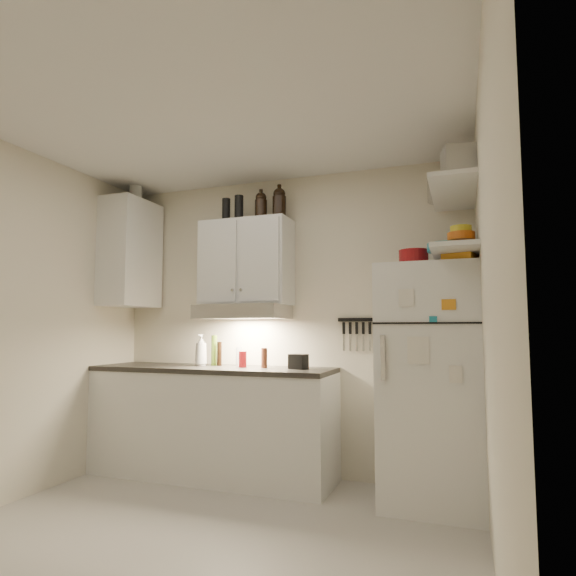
% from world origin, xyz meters
% --- Properties ---
extents(floor, '(3.20, 3.00, 0.02)m').
position_xyz_m(floor, '(0.00, 0.00, -0.01)').
color(floor, '#B9B4AB').
rests_on(floor, ground).
extents(ceiling, '(3.20, 3.00, 0.02)m').
position_xyz_m(ceiling, '(0.00, 0.00, 2.61)').
color(ceiling, silver).
rests_on(ceiling, ground).
extents(back_wall, '(3.20, 0.02, 2.60)m').
position_xyz_m(back_wall, '(0.00, 1.51, 1.30)').
color(back_wall, beige).
rests_on(back_wall, ground).
extents(right_wall, '(0.02, 3.00, 2.60)m').
position_xyz_m(right_wall, '(1.61, 0.00, 1.30)').
color(right_wall, beige).
rests_on(right_wall, ground).
extents(base_cabinet, '(2.10, 0.60, 0.88)m').
position_xyz_m(base_cabinet, '(-0.55, 1.20, 0.44)').
color(base_cabinet, white).
rests_on(base_cabinet, floor).
extents(countertop, '(2.10, 0.62, 0.04)m').
position_xyz_m(countertop, '(-0.55, 1.20, 0.90)').
color(countertop, '#2C2925').
rests_on(countertop, base_cabinet).
extents(upper_cabinet, '(0.80, 0.33, 0.75)m').
position_xyz_m(upper_cabinet, '(-0.30, 1.33, 1.83)').
color(upper_cabinet, white).
rests_on(upper_cabinet, back_wall).
extents(side_cabinet, '(0.33, 0.55, 1.00)m').
position_xyz_m(side_cabinet, '(-1.44, 1.20, 1.95)').
color(side_cabinet, white).
rests_on(side_cabinet, left_wall).
extents(range_hood, '(0.76, 0.46, 0.12)m').
position_xyz_m(range_hood, '(-0.30, 1.27, 1.39)').
color(range_hood, silver).
rests_on(range_hood, back_wall).
extents(fridge, '(0.70, 0.68, 1.70)m').
position_xyz_m(fridge, '(1.25, 1.16, 0.85)').
color(fridge, white).
rests_on(fridge, floor).
extents(shelf_hi, '(0.30, 0.95, 0.03)m').
position_xyz_m(shelf_hi, '(1.45, 1.02, 2.20)').
color(shelf_hi, white).
rests_on(shelf_hi, right_wall).
extents(shelf_lo, '(0.30, 0.95, 0.03)m').
position_xyz_m(shelf_lo, '(1.45, 1.02, 1.76)').
color(shelf_lo, white).
rests_on(shelf_lo, right_wall).
extents(knife_strip, '(0.42, 0.02, 0.03)m').
position_xyz_m(knife_strip, '(0.70, 1.49, 1.32)').
color(knife_strip, black).
rests_on(knife_strip, back_wall).
extents(dutch_oven, '(0.23, 0.23, 0.12)m').
position_xyz_m(dutch_oven, '(1.15, 1.14, 1.76)').
color(dutch_oven, maroon).
rests_on(dutch_oven, fridge).
extents(book_stack, '(0.25, 0.29, 0.08)m').
position_xyz_m(book_stack, '(1.48, 0.97, 1.74)').
color(book_stack, orange).
rests_on(book_stack, fridge).
extents(spice_jar, '(0.07, 0.07, 0.11)m').
position_xyz_m(spice_jar, '(1.37, 1.10, 1.75)').
color(spice_jar, silver).
rests_on(spice_jar, fridge).
extents(stock_pot, '(0.32, 0.32, 0.19)m').
position_xyz_m(stock_pot, '(1.39, 1.30, 2.31)').
color(stock_pot, silver).
rests_on(stock_pot, shelf_hi).
extents(tin_a, '(0.27, 0.26, 0.22)m').
position_xyz_m(tin_a, '(1.50, 0.98, 2.32)').
color(tin_a, '#AAAAAD').
rests_on(tin_a, shelf_hi).
extents(tin_b, '(0.23, 0.23, 0.19)m').
position_xyz_m(tin_b, '(1.49, 0.72, 2.31)').
color(tin_b, '#AAAAAD').
rests_on(tin_b, shelf_hi).
extents(bowl_teal, '(0.24, 0.24, 0.09)m').
position_xyz_m(bowl_teal, '(1.47, 1.21, 1.82)').
color(bowl_teal, teal).
rests_on(bowl_teal, shelf_lo).
extents(bowl_orange, '(0.19, 0.19, 0.06)m').
position_xyz_m(bowl_orange, '(1.49, 1.11, 1.90)').
color(bowl_orange, orange).
rests_on(bowl_orange, bowl_teal).
extents(bowl_yellow, '(0.15, 0.15, 0.05)m').
position_xyz_m(bowl_yellow, '(1.49, 1.11, 1.95)').
color(bowl_yellow, yellow).
rests_on(bowl_yellow, bowl_orange).
extents(plates, '(0.30, 0.30, 0.06)m').
position_xyz_m(plates, '(1.38, 0.97, 1.80)').
color(plates, teal).
rests_on(plates, shelf_lo).
extents(growler_a, '(0.14, 0.14, 0.25)m').
position_xyz_m(growler_a, '(-0.16, 1.33, 2.33)').
color(growler_a, black).
rests_on(growler_a, upper_cabinet).
extents(growler_b, '(0.14, 0.14, 0.28)m').
position_xyz_m(growler_b, '(0.01, 1.35, 2.34)').
color(growler_b, black).
rests_on(growler_b, upper_cabinet).
extents(thermos_a, '(0.10, 0.10, 0.22)m').
position_xyz_m(thermos_a, '(-0.35, 1.28, 2.31)').
color(thermos_a, black).
rests_on(thermos_a, upper_cabinet).
extents(thermos_b, '(0.08, 0.08, 0.21)m').
position_xyz_m(thermos_b, '(-0.48, 1.29, 2.30)').
color(thermos_b, black).
rests_on(thermos_b, upper_cabinet).
extents(side_jar, '(0.13, 0.13, 0.16)m').
position_xyz_m(side_jar, '(-1.42, 1.23, 2.53)').
color(side_jar, silver).
rests_on(side_jar, side_cabinet).
extents(soap_bottle, '(0.12, 0.12, 0.31)m').
position_xyz_m(soap_bottle, '(-0.69, 1.25, 1.07)').
color(soap_bottle, white).
rests_on(soap_bottle, countertop).
extents(pepper_mill, '(0.07, 0.07, 0.17)m').
position_xyz_m(pepper_mill, '(-0.08, 1.22, 1.00)').
color(pepper_mill, brown).
rests_on(pepper_mill, countertop).
extents(oil_bottle, '(0.06, 0.06, 0.27)m').
position_xyz_m(oil_bottle, '(-0.61, 1.33, 1.05)').
color(oil_bottle, '#466419').
rests_on(oil_bottle, countertop).
extents(vinegar_bottle, '(0.05, 0.05, 0.21)m').
position_xyz_m(vinegar_bottle, '(-0.54, 1.30, 1.03)').
color(vinegar_bottle, black).
rests_on(vinegar_bottle, countertop).
extents(clear_bottle, '(0.06, 0.06, 0.16)m').
position_xyz_m(clear_bottle, '(-0.37, 1.35, 1.00)').
color(clear_bottle, silver).
rests_on(clear_bottle, countertop).
extents(red_jar, '(0.08, 0.08, 0.13)m').
position_xyz_m(red_jar, '(-0.27, 1.21, 0.99)').
color(red_jar, maroon).
rests_on(red_jar, countertop).
extents(caddy, '(0.16, 0.14, 0.12)m').
position_xyz_m(caddy, '(0.22, 1.21, 0.98)').
color(caddy, black).
rests_on(caddy, countertop).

